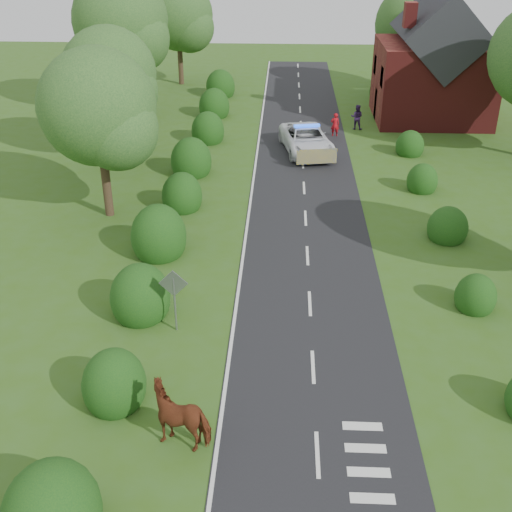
{
  "coord_description": "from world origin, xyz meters",
  "views": [
    {
      "loc": [
        -1.13,
        -17.49,
        13.75
      ],
      "look_at": [
        -2.21,
        5.49,
        1.3
      ],
      "focal_mm": 45.0,
      "sensor_mm": 36.0,
      "label": 1
    }
  ],
  "objects_px": {
    "cow": "(183,417)",
    "police_van": "(306,140)",
    "pedestrian_purple": "(357,117)",
    "road_sign": "(174,292)",
    "pedestrian_red": "(335,125)"
  },
  "relations": [
    {
      "from": "road_sign",
      "to": "pedestrian_purple",
      "type": "height_order",
      "value": "road_sign"
    },
    {
      "from": "pedestrian_purple",
      "to": "cow",
      "type": "bearing_deg",
      "value": 87.96
    },
    {
      "from": "road_sign",
      "to": "police_van",
      "type": "bearing_deg",
      "value": 75.41
    },
    {
      "from": "road_sign",
      "to": "police_van",
      "type": "relative_size",
      "value": 0.4
    },
    {
      "from": "police_van",
      "to": "pedestrian_purple",
      "type": "bearing_deg",
      "value": 43.37
    },
    {
      "from": "cow",
      "to": "pedestrian_purple",
      "type": "distance_m",
      "value": 31.66
    },
    {
      "from": "police_van",
      "to": "cow",
      "type": "bearing_deg",
      "value": -109.99
    },
    {
      "from": "road_sign",
      "to": "pedestrian_red",
      "type": "distance_m",
      "value": 24.63
    },
    {
      "from": "cow",
      "to": "road_sign",
      "type": "bearing_deg",
      "value": -157.17
    },
    {
      "from": "cow",
      "to": "police_van",
      "type": "relative_size",
      "value": 0.35
    },
    {
      "from": "pedestrian_red",
      "to": "pedestrian_purple",
      "type": "height_order",
      "value": "pedestrian_purple"
    },
    {
      "from": "pedestrian_purple",
      "to": "police_van",
      "type": "bearing_deg",
      "value": 66.41
    },
    {
      "from": "cow",
      "to": "police_van",
      "type": "bearing_deg",
      "value": -177.63
    },
    {
      "from": "cow",
      "to": "pedestrian_red",
      "type": "xyz_separation_m",
      "value": [
        6.18,
        28.99,
        0.01
      ]
    },
    {
      "from": "road_sign",
      "to": "police_van",
      "type": "distance_m",
      "value": 20.82
    }
  ]
}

